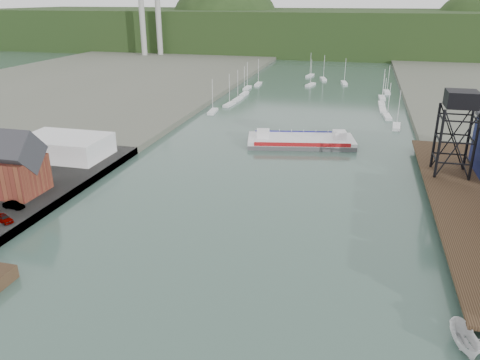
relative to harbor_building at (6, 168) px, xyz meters
The scene contains 12 objects.
ground 51.97m from the harbor_building, 35.54° to the right, with size 600.00×600.00×0.00m, color #324E44.
east_pier 80.52m from the harbor_building, 10.75° to the left, with size 14.00×70.00×2.45m.
harbor_building is the anchor object (origin of this frame).
white_shed 20.22m from the harbor_building, 95.71° to the left, with size 18.00×12.00×4.50m, color silver.
lift_tower 82.49m from the harbor_building, 19.98° to the left, with size 6.50×6.50×16.00m.
marina_sailboats 116.48m from the harbor_building, 68.79° to the left, with size 57.71×92.65×0.90m.
smokestacks 213.72m from the harbor_building, 107.54° to the left, with size 11.20×8.20×60.00m.
distant_hills 274.04m from the harbor_building, 82.02° to the left, with size 500.00×120.00×80.00m.
chain_ferry 65.40m from the harbor_building, 45.37° to the left, with size 27.31×15.17×3.71m.
motorboat 74.89m from the harbor_building, 16.43° to the right, with size 2.21×5.88×2.27m, color silver.
car_west_a 13.41m from the harbor_building, 55.08° to the right, with size 1.49×3.70×1.26m, color #999999.
car_west_b 9.01m from the harbor_building, 47.57° to the right, with size 1.28×3.66×1.21m, color #999999.
Camera 1 is at (16.87, -34.35, 34.05)m, focal length 35.00 mm.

